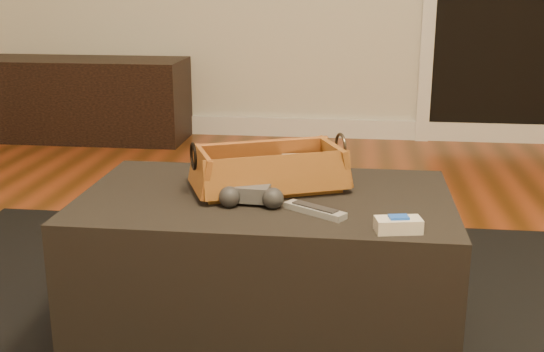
# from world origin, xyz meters

# --- Properties ---
(baseboard) EXTENTS (5.00, 0.04, 0.12)m
(baseboard) POSITION_xyz_m (0.00, 2.73, 0.06)
(baseboard) COLOR white
(baseboard) RESTS_ON floor
(media_cabinet) EXTENTS (1.29, 0.45, 0.51)m
(media_cabinet) POSITION_xyz_m (-1.28, 2.51, 0.25)
(media_cabinet) COLOR black
(media_cabinet) RESTS_ON floor
(area_rug) EXTENTS (2.60, 2.00, 0.01)m
(area_rug) POSITION_xyz_m (0.20, 0.11, 0.01)
(area_rug) COLOR black
(area_rug) RESTS_ON floor
(ottoman) EXTENTS (1.00, 0.60, 0.42)m
(ottoman) POSITION_xyz_m (0.20, 0.16, 0.22)
(ottoman) COLOR black
(ottoman) RESTS_ON area_rug
(tv_remote) EXTENTS (0.22, 0.15, 0.02)m
(tv_remote) POSITION_xyz_m (0.19, 0.19, 0.46)
(tv_remote) COLOR black
(tv_remote) RESTS_ON wicker_basket
(cloth_bundle) EXTENTS (0.13, 0.10, 0.06)m
(cloth_bundle) POSITION_xyz_m (0.29, 0.28, 0.48)
(cloth_bundle) COLOR tan
(cloth_bundle) RESTS_ON wicker_basket
(wicker_basket) EXTENTS (0.47, 0.36, 0.15)m
(wicker_basket) POSITION_xyz_m (0.20, 0.21, 0.48)
(wicker_basket) COLOR #A67225
(wicker_basket) RESTS_ON ottoman
(game_controller) EXTENTS (0.17, 0.09, 0.06)m
(game_controller) POSITION_xyz_m (0.17, 0.06, 0.46)
(game_controller) COLOR #414145
(game_controller) RESTS_ON ottoman
(silver_remote) EXTENTS (0.16, 0.13, 0.02)m
(silver_remote) POSITION_xyz_m (0.34, 0.02, 0.44)
(silver_remote) COLOR gray
(silver_remote) RESTS_ON ottoman
(cream_gadget) EXTENTS (0.11, 0.07, 0.04)m
(cream_gadget) POSITION_xyz_m (0.54, -0.08, 0.45)
(cream_gadget) COLOR beige
(cream_gadget) RESTS_ON ottoman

